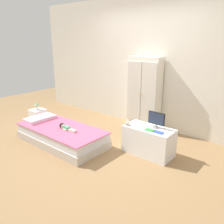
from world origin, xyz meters
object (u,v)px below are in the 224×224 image
(bed, at_px, (62,135))
(book_blue, at_px, (159,132))
(wardrobe, at_px, (144,93))
(tv_monitor, at_px, (156,119))
(tv_stand, at_px, (148,141))
(book_green, at_px, (150,130))
(nightstand, at_px, (38,118))
(rocking_horse_toy, at_px, (128,123))
(doll, at_px, (65,127))
(table_lamp, at_px, (37,104))

(bed, relative_size, book_blue, 12.76)
(bed, bearing_deg, book_blue, 18.22)
(wardrobe, distance_m, tv_monitor, 1.24)
(tv_stand, bearing_deg, book_green, -55.99)
(nightstand, bearing_deg, wardrobe, 37.56)
(nightstand, xyz_separation_m, book_green, (2.62, 0.32, 0.28))
(book_green, height_order, book_blue, book_blue)
(rocking_horse_toy, height_order, book_blue, rocking_horse_toy)
(tv_stand, relative_size, book_green, 5.48)
(tv_monitor, bearing_deg, wardrobe, 131.26)
(doll, distance_m, table_lamp, 1.25)
(rocking_horse_toy, bearing_deg, book_green, 5.74)
(bed, xyz_separation_m, doll, (0.11, -0.01, 0.19))
(nightstand, height_order, table_lamp, table_lamp)
(doll, bearing_deg, nightstand, 168.89)
(doll, distance_m, tv_monitor, 1.61)
(nightstand, bearing_deg, tv_monitor, 10.26)
(rocking_horse_toy, bearing_deg, bed, -155.48)
(rocking_horse_toy, bearing_deg, book_blue, 4.07)
(doll, height_order, wardrobe, wardrobe)
(rocking_horse_toy, relative_size, book_green, 0.71)
(doll, relative_size, table_lamp, 2.15)
(doll, height_order, book_green, book_green)
(book_green, relative_size, book_blue, 1.10)
(tv_monitor, relative_size, book_blue, 2.12)
(wardrobe, bearing_deg, rocking_horse_toy, -70.45)
(tv_monitor, height_order, book_green, tv_monitor)
(nightstand, xyz_separation_m, book_blue, (2.78, 0.32, 0.29))
(bed, height_order, wardrobe, wardrobe)
(table_lamp, relative_size, book_blue, 1.35)
(wardrobe, relative_size, book_green, 10.13)
(tv_stand, bearing_deg, book_blue, -22.20)
(doll, distance_m, rocking_horse_toy, 1.14)
(bed, distance_m, book_blue, 1.79)
(book_blue, bearing_deg, tv_monitor, 130.96)
(tv_stand, height_order, book_blue, book_blue)
(rocking_horse_toy, bearing_deg, doll, -152.66)
(bed, bearing_deg, tv_stand, 23.85)
(bed, xyz_separation_m, tv_monitor, (1.53, 0.71, 0.47))
(bed, height_order, table_lamp, table_lamp)
(tv_stand, bearing_deg, table_lamp, -170.89)
(doll, xyz_separation_m, book_blue, (1.56, 0.56, 0.13))
(tv_monitor, relative_size, book_green, 1.92)
(nightstand, relative_size, book_blue, 2.78)
(table_lamp, bearing_deg, bed, -11.79)
(book_green, bearing_deg, rocking_horse_toy, -174.26)
(doll, distance_m, book_green, 1.51)
(bed, distance_m, rocking_horse_toy, 1.28)
(tv_stand, bearing_deg, tv_monitor, 39.05)
(nightstand, relative_size, table_lamp, 2.06)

